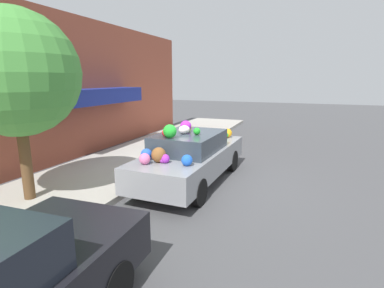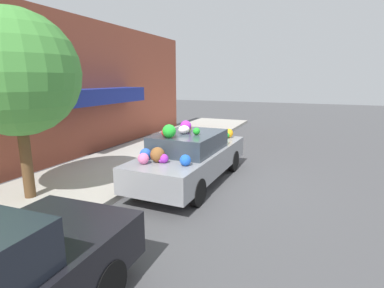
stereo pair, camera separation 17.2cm
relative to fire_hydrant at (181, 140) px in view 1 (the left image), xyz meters
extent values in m
plane|color=#4C4C4F|center=(-2.95, -1.65, -0.49)|extent=(60.00, 60.00, 0.00)
cube|color=#B2ADA3|center=(-2.95, 1.05, -0.42)|extent=(24.00, 3.20, 0.15)
cube|color=#9E4C38|center=(-2.95, 3.30, 1.98)|extent=(18.00, 0.30, 4.95)
cube|color=navy|center=(-1.15, 2.70, 1.68)|extent=(4.27, 0.90, 0.55)
cylinder|color=brown|center=(-5.72, 1.24, 0.57)|extent=(0.24, 0.24, 1.83)
sphere|color=#47933D|center=(-5.72, 1.24, 2.42)|extent=(2.65, 2.65, 2.65)
cylinder|color=gold|center=(0.00, 0.00, -0.07)|extent=(0.20, 0.20, 0.55)
sphere|color=gold|center=(0.00, 0.00, 0.26)|extent=(0.18, 0.18, 0.18)
cube|color=gray|center=(-2.95, -1.63, 0.13)|extent=(4.64, 1.78, 0.61)
cube|color=#333D47|center=(-3.14, -1.62, 0.67)|extent=(2.10, 1.52, 0.47)
cylinder|color=black|center=(-1.51, -0.90, -0.17)|extent=(0.64, 0.19, 0.64)
cylinder|color=black|center=(-1.54, -2.43, -0.17)|extent=(0.64, 0.19, 0.64)
cylinder|color=black|center=(-4.36, -0.83, -0.17)|extent=(0.64, 0.19, 0.64)
cylinder|color=black|center=(-4.40, -2.36, -0.17)|extent=(0.64, 0.19, 0.64)
sphere|color=#934E3E|center=(-1.67, -1.60, 0.53)|extent=(0.21, 0.21, 0.20)
ellipsoid|color=purple|center=(-4.47, -1.51, 0.50)|extent=(0.19, 0.18, 0.12)
sphere|color=#FDA419|center=(-0.99, -2.10, 0.58)|extent=(0.39, 0.39, 0.29)
sphere|color=yellow|center=(-2.93, -1.50, 1.02)|extent=(0.27, 0.27, 0.21)
sphere|color=green|center=(-3.92, -1.44, 1.07)|extent=(0.44, 0.44, 0.33)
ellipsoid|color=brown|center=(-4.44, -1.39, 0.61)|extent=(0.38, 0.36, 0.35)
sphere|color=blue|center=(-4.47, -2.11, 0.56)|extent=(0.28, 0.28, 0.25)
sphere|color=purple|center=(-4.45, -1.57, 0.54)|extent=(0.29, 0.29, 0.21)
ellipsoid|color=white|center=(-3.29, -1.54, 1.02)|extent=(0.39, 0.36, 0.22)
sphere|color=purple|center=(-2.99, -1.46, 1.06)|extent=(0.41, 0.41, 0.30)
sphere|color=pink|center=(-4.71, -1.18, 0.56)|extent=(0.35, 0.35, 0.25)
ellipsoid|color=green|center=(-1.10, -2.01, 0.54)|extent=(0.46, 0.46, 0.21)
sphere|color=red|center=(-1.66, -2.09, 0.52)|extent=(0.22, 0.22, 0.18)
sphere|color=red|center=(-3.80, -1.27, 1.01)|extent=(0.23, 0.23, 0.19)
sphere|color=green|center=(-3.29, -1.89, 1.00)|extent=(0.22, 0.22, 0.18)
sphere|color=green|center=(-1.53, -1.31, 0.52)|extent=(0.22, 0.22, 0.17)
sphere|color=blue|center=(-4.38, -1.04, 0.57)|extent=(0.28, 0.28, 0.27)
cylinder|color=black|center=(-7.76, -0.88, -0.17)|extent=(0.65, 0.20, 0.64)
cylinder|color=black|center=(-7.70, -2.47, -0.17)|extent=(0.65, 0.20, 0.64)
camera|label=1|loc=(-10.32, -4.51, 2.30)|focal=28.00mm
camera|label=2|loc=(-10.25, -4.67, 2.30)|focal=28.00mm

